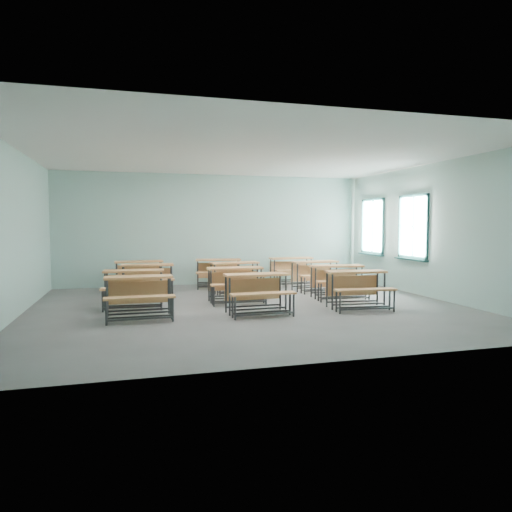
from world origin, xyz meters
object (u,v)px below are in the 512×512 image
(desk_unit_r1c0, at_px, (134,282))
(desk_unit_r2c1, at_px, (236,272))
(desk_unit_r0c0, at_px, (139,290))
(desk_unit_r2c0, at_px, (148,275))
(desk_unit_r2c2, at_px, (316,271))
(desk_unit_r0c1, at_px, (258,287))
(desk_unit_r1c2, at_px, (338,276))
(desk_unit_r3c2, at_px, (292,266))
(desk_unit_r1c1, at_px, (236,279))
(desk_unit_r3c0, at_px, (139,271))
(desk_unit_r0c2, at_px, (358,283))
(desk_unit_r3c1, at_px, (218,268))

(desk_unit_r1c0, bearing_deg, desk_unit_r2c1, 33.17)
(desk_unit_r0c0, height_order, desk_unit_r2c0, same)
(desk_unit_r0c0, distance_m, desk_unit_r2c1, 3.58)
(desk_unit_r2c1, bearing_deg, desk_unit_r2c0, 174.75)
(desk_unit_r1c0, distance_m, desk_unit_r2c2, 4.81)
(desk_unit_r0c0, height_order, desk_unit_r0c1, same)
(desk_unit_r1c2, bearing_deg, desk_unit_r3c2, 99.57)
(desk_unit_r2c2, bearing_deg, desk_unit_r1c1, -159.02)
(desk_unit_r1c2, xyz_separation_m, desk_unit_r3c2, (-0.19, 2.66, 0.00))
(desk_unit_r2c1, relative_size, desk_unit_r3c0, 1.03)
(desk_unit_r0c1, relative_size, desk_unit_r3c0, 0.98)
(desk_unit_r0c2, xyz_separation_m, desk_unit_r1c2, (0.18, 1.31, 0.00))
(desk_unit_r0c2, height_order, desk_unit_r1c1, same)
(desk_unit_r2c0, distance_m, desk_unit_r3c2, 4.33)
(desk_unit_r2c2, relative_size, desk_unit_r3c0, 1.01)
(desk_unit_r1c0, relative_size, desk_unit_r2c1, 0.98)
(desk_unit_r0c1, relative_size, desk_unit_r2c2, 0.97)
(desk_unit_r0c1, relative_size, desk_unit_r1c2, 0.95)
(desk_unit_r0c2, bearing_deg, desk_unit_r3c2, 94.68)
(desk_unit_r1c2, xyz_separation_m, desk_unit_r3c1, (-2.38, 2.65, 0.00))
(desk_unit_r0c2, relative_size, desk_unit_r1c0, 1.00)
(desk_unit_r2c0, bearing_deg, desk_unit_r0c1, -51.33)
(desk_unit_r3c0, bearing_deg, desk_unit_r1c1, -53.18)
(desk_unit_r1c1, distance_m, desk_unit_r2c1, 1.42)
(desk_unit_r2c1, height_order, desk_unit_r3c1, same)
(desk_unit_r0c2, xyz_separation_m, desk_unit_r2c0, (-4.16, 2.78, 0.00))
(desk_unit_r0c0, xyz_separation_m, desk_unit_r2c0, (0.25, 2.58, 0.00))
(desk_unit_r1c0, bearing_deg, desk_unit_r3c2, 33.90)
(desk_unit_r0c1, xyz_separation_m, desk_unit_r2c0, (-2.01, 2.75, 0.00))
(desk_unit_r2c1, bearing_deg, desk_unit_r0c1, -100.18)
(desk_unit_r2c0, distance_m, desk_unit_r3c0, 1.14)
(desk_unit_r0c0, relative_size, desk_unit_r2c0, 0.98)
(desk_unit_r0c1, distance_m, desk_unit_r1c1, 1.41)
(desk_unit_r1c0, relative_size, desk_unit_r1c2, 0.99)
(desk_unit_r0c0, distance_m, desk_unit_r1c0, 1.22)
(desk_unit_r0c0, height_order, desk_unit_r1c2, same)
(desk_unit_r2c0, relative_size, desk_unit_r3c2, 1.01)
(desk_unit_r1c0, height_order, desk_unit_r1c2, same)
(desk_unit_r0c0, relative_size, desk_unit_r0c1, 1.00)
(desk_unit_r1c1, distance_m, desk_unit_r3c0, 3.22)
(desk_unit_r0c1, height_order, desk_unit_r1c2, same)
(desk_unit_r0c2, xyz_separation_m, desk_unit_r1c1, (-2.27, 1.43, 0.00))
(desk_unit_r0c2, xyz_separation_m, desk_unit_r3c2, (-0.00, 3.97, 0.00))
(desk_unit_r2c2, distance_m, desk_unit_r3c0, 4.69)
(desk_unit_r2c2, bearing_deg, desk_unit_r2c0, 173.09)
(desk_unit_r1c0, height_order, desk_unit_r3c0, same)
(desk_unit_r1c0, xyz_separation_m, desk_unit_r3c1, (2.30, 2.54, 0.00))
(desk_unit_r1c1, bearing_deg, desk_unit_r1c2, -1.31)
(desk_unit_r0c0, distance_m, desk_unit_r2c2, 5.16)
(desk_unit_r2c0, bearing_deg, desk_unit_r3c1, 33.40)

